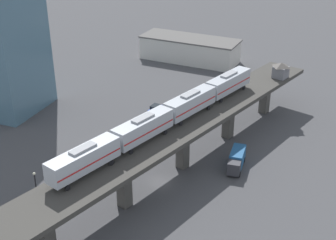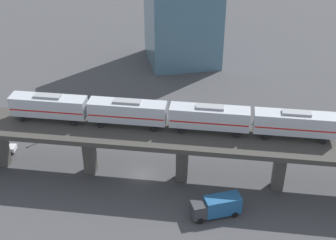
{
  "view_description": "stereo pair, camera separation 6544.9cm",
  "coord_description": "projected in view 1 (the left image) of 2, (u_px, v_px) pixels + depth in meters",
  "views": [
    {
      "loc": [
        25.38,
        -62.69,
        45.82
      ],
      "look_at": [
        -0.02,
        4.3,
        10.03
      ],
      "focal_mm": 50.0,
      "sensor_mm": 36.0,
      "label": 1
    },
    {
      "loc": [
        60.09,
        -7.22,
        47.07
      ],
      "look_at": [
        -0.02,
        4.3,
        10.03
      ],
      "focal_mm": 50.0,
      "sensor_mm": 36.0,
      "label": 2
    }
  ],
  "objects": [
    {
      "name": "ground_plane",
      "position": [
        159.0,
        182.0,
        80.97
      ],
      "size": [
        400.0,
        400.0,
        0.0
      ],
      "primitive_type": "plane",
      "color": "#424244"
    },
    {
      "name": "elevated_viaduct",
      "position": [
        158.0,
        146.0,
        77.57
      ],
      "size": [
        37.46,
        89.83,
        8.53
      ],
      "color": "#393733",
      "rests_on": "ground"
    },
    {
      "name": "subway_train",
      "position": [
        168.0,
        115.0,
        79.62
      ],
      "size": [
        18.62,
        48.07,
        4.45
      ],
      "color": "#ADB2BA",
      "rests_on": "elevated_viaduct"
    },
    {
      "name": "signal_hut",
      "position": [
        281.0,
        70.0,
        101.17
      ],
      "size": [
        4.08,
        4.08,
        3.4
      ],
      "color": "slate",
      "rests_on": "elevated_viaduct"
    },
    {
      "name": "street_car_red",
      "position": [
        84.0,
        177.0,
        80.63
      ],
      "size": [
        2.41,
        4.6,
        1.89
      ],
      "color": "#AD1E1E",
      "rests_on": "ground"
    },
    {
      "name": "street_car_blue",
      "position": [
        156.0,
        109.0,
        105.48
      ],
      "size": [
        2.44,
        4.62,
        1.89
      ],
      "color": "#233D93",
      "rests_on": "ground"
    },
    {
      "name": "delivery_truck",
      "position": [
        237.0,
        159.0,
        84.3
      ],
      "size": [
        2.77,
        7.33,
        3.2
      ],
      "color": "#333338",
      "rests_on": "ground"
    },
    {
      "name": "street_lamp",
      "position": [
        36.0,
        188.0,
        72.28
      ],
      "size": [
        0.44,
        0.44,
        6.94
      ],
      "color": "black",
      "rests_on": "ground"
    },
    {
      "name": "warehouse_building",
      "position": [
        190.0,
        49.0,
        136.35
      ],
      "size": [
        29.32,
        12.58,
        6.8
      ],
      "color": "beige",
      "rests_on": "ground"
    }
  ]
}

